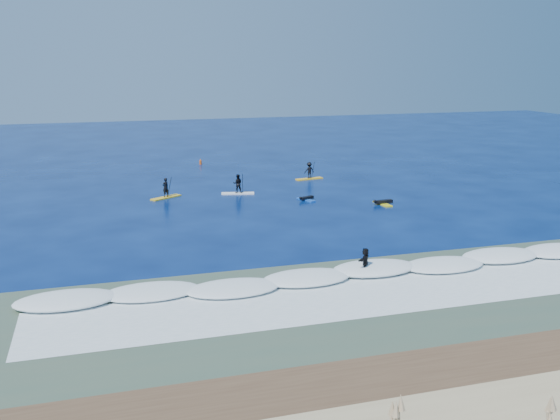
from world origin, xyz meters
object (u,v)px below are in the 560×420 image
object	(u,v)px
sup_paddler_center	(238,185)
prone_paddler_near	(383,202)
wave_surfer	(365,261)
prone_paddler_far	(306,199)
sup_paddler_right	(309,172)
marker_buoy	(201,162)
sup_paddler_left	(166,191)

from	to	relation	value
sup_paddler_center	prone_paddler_near	world-z (taller)	sup_paddler_center
prone_paddler_near	wave_surfer	size ratio (longest dim) A/B	1.28
sup_paddler_center	prone_paddler_far	world-z (taller)	sup_paddler_center
sup_paddler_center	sup_paddler_right	bearing A→B (deg)	42.26
sup_paddler_center	marker_buoy	bearing A→B (deg)	104.72
prone_paddler_far	marker_buoy	bearing A→B (deg)	-7.67
prone_paddler_near	prone_paddler_far	distance (m)	6.25
sup_paddler_left	marker_buoy	xyz separation A→B (m)	(5.56, 16.00, -0.33)
sup_paddler_center	prone_paddler_near	bearing A→B (deg)	-22.20
prone_paddler_far	marker_buoy	distance (m)	20.84
prone_paddler_near	sup_paddler_left	bearing A→B (deg)	60.46
sup_paddler_center	prone_paddler_far	xyz separation A→B (m)	(4.85, -4.01, -0.61)
sup_paddler_left	sup_paddler_right	world-z (taller)	sup_paddler_left
marker_buoy	prone_paddler_near	bearing A→B (deg)	-65.07
sup_paddler_center	sup_paddler_right	distance (m)	9.29
sup_paddler_left	sup_paddler_center	bearing A→B (deg)	-34.27
sup_paddler_right	prone_paddler_far	bearing A→B (deg)	-120.70
sup_paddler_center	wave_surfer	world-z (taller)	sup_paddler_center
sup_paddler_center	prone_paddler_near	size ratio (longest dim) A/B	1.32
sup_paddler_right	marker_buoy	distance (m)	14.42
prone_paddler_far	prone_paddler_near	bearing A→B (deg)	-142.91
sup_paddler_center	wave_surfer	xyz separation A→B (m)	(2.01, -22.14, 0.05)
sup_paddler_right	prone_paddler_near	bearing A→B (deg)	-89.61
wave_surfer	sup_paddler_left	bearing A→B (deg)	65.38
sup_paddler_left	wave_surfer	bearing A→B (deg)	-103.07
prone_paddler_near	sup_paddler_center	bearing A→B (deg)	49.50
prone_paddler_far	sup_paddler_left	bearing A→B (deg)	46.65
sup_paddler_right	prone_paddler_far	size ratio (longest dim) A/B	1.49
sup_paddler_center	wave_surfer	bearing A→B (deg)	-72.12
prone_paddler_far	marker_buoy	world-z (taller)	marker_buoy
sup_paddler_left	prone_paddler_near	world-z (taller)	sup_paddler_left
sup_paddler_left	sup_paddler_center	world-z (taller)	sup_paddler_center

